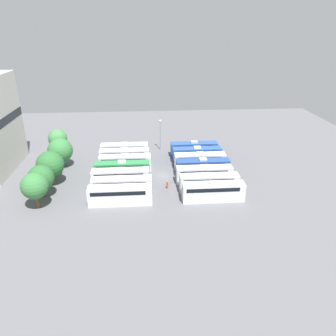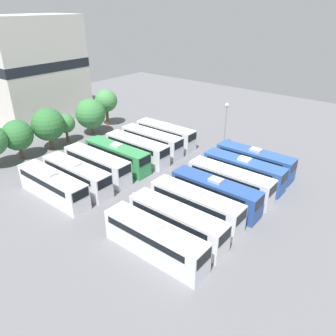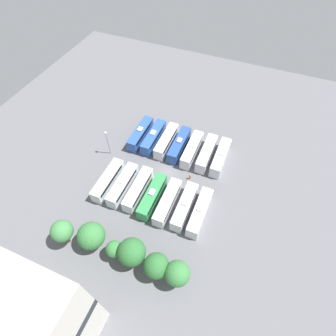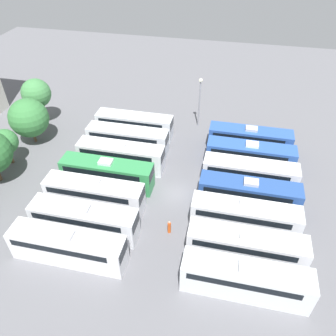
{
  "view_description": "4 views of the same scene",
  "coord_description": "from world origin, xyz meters",
  "px_view_note": "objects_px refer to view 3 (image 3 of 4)",
  "views": [
    {
      "loc": [
        -63.08,
        3.69,
        29.54
      ],
      "look_at": [
        -1.65,
        -0.93,
        2.53
      ],
      "focal_mm": 35.0,
      "sensor_mm": 36.0,
      "label": 1
    },
    {
      "loc": [
        -29.89,
        -25.16,
        22.34
      ],
      "look_at": [
        0.36,
        -0.88,
        2.62
      ],
      "focal_mm": 35.0,
      "sensor_mm": 36.0,
      "label": 2
    },
    {
      "loc": [
        -15.13,
        35.83,
        52.49
      ],
      "look_at": [
        -0.47,
        0.34,
        2.6
      ],
      "focal_mm": 28.0,
      "sensor_mm": 36.0,
      "label": 3
    },
    {
      "loc": [
        -28.3,
        -5.28,
        27.57
      ],
      "look_at": [
        1.54,
        1.3,
        2.63
      ],
      "focal_mm": 35.0,
      "sensor_mm": 36.0,
      "label": 4
    }
  ],
  "objects_px": {
    "bus_3": "(179,145)",
    "bus_9": "(167,202)",
    "worker_person": "(190,177)",
    "tree_4": "(91,236)",
    "bus_12": "(123,185)",
    "tree_2": "(132,252)",
    "tree_0": "(177,273)",
    "bus_8": "(184,206)",
    "light_pole": "(107,139)",
    "bus_7": "(200,212)",
    "bus_4": "(166,141)",
    "bus_10": "(152,196)",
    "bus_13": "(108,180)",
    "tree_1": "(156,266)",
    "bus_5": "(153,137)",
    "bus_0": "(220,157)",
    "bus_2": "(192,150)",
    "tree_5": "(62,231)",
    "depot_building": "(25,311)",
    "bus_6": "(141,134)",
    "bus_1": "(206,153)",
    "tree_3": "(114,249)",
    "bus_11": "(138,189)"
  },
  "relations": [
    {
      "from": "depot_building",
      "to": "tree_0",
      "type": "bearing_deg",
      "value": -140.46
    },
    {
      "from": "bus_4",
      "to": "bus_10",
      "type": "xyz_separation_m",
      "value": [
        -3.66,
        17.01,
        0.0
      ]
    },
    {
      "from": "bus_9",
      "to": "bus_0",
      "type": "bearing_deg",
      "value": -113.24
    },
    {
      "from": "bus_13",
      "to": "bus_12",
      "type": "bearing_deg",
      "value": -177.34
    },
    {
      "from": "tree_1",
      "to": "depot_building",
      "type": "bearing_deg",
      "value": 46.7
    },
    {
      "from": "bus_12",
      "to": "tree_2",
      "type": "height_order",
      "value": "tree_2"
    },
    {
      "from": "worker_person",
      "to": "tree_0",
      "type": "height_order",
      "value": "tree_0"
    },
    {
      "from": "bus_5",
      "to": "tree_2",
      "type": "relative_size",
      "value": 1.62
    },
    {
      "from": "bus_4",
      "to": "bus_5",
      "type": "height_order",
      "value": "same"
    },
    {
      "from": "bus_0",
      "to": "bus_8",
      "type": "height_order",
      "value": "same"
    },
    {
      "from": "tree_4",
      "to": "bus_1",
      "type": "bearing_deg",
      "value": -114.61
    },
    {
      "from": "tree_2",
      "to": "tree_4",
      "type": "xyz_separation_m",
      "value": [
        8.86,
        0.06,
        -0.32
      ]
    },
    {
      "from": "bus_3",
      "to": "bus_9",
      "type": "height_order",
      "value": "same"
    },
    {
      "from": "bus_5",
      "to": "tree_5",
      "type": "distance_m",
      "value": 32.95
    },
    {
      "from": "bus_8",
      "to": "tree_4",
      "type": "height_order",
      "value": "tree_4"
    },
    {
      "from": "tree_1",
      "to": "tree_2",
      "type": "distance_m",
      "value": 5.25
    },
    {
      "from": "bus_2",
      "to": "tree_2",
      "type": "bearing_deg",
      "value": 87.33
    },
    {
      "from": "bus_3",
      "to": "bus_13",
      "type": "bearing_deg",
      "value": 56.08
    },
    {
      "from": "bus_0",
      "to": "bus_10",
      "type": "distance_m",
      "value": 20.34
    },
    {
      "from": "light_pole",
      "to": "tree_4",
      "type": "xyz_separation_m",
      "value": [
        -9.6,
        22.8,
        -1.37
      ]
    },
    {
      "from": "bus_6",
      "to": "bus_11",
      "type": "relative_size",
      "value": 1.0
    },
    {
      "from": "bus_2",
      "to": "tree_5",
      "type": "relative_size",
      "value": 1.57
    },
    {
      "from": "bus_5",
      "to": "tree_0",
      "type": "xyz_separation_m",
      "value": [
        -18.9,
        31.11,
        2.38
      ]
    },
    {
      "from": "bus_1",
      "to": "tree_0",
      "type": "relative_size",
      "value": 1.72
    },
    {
      "from": "bus_4",
      "to": "tree_2",
      "type": "xyz_separation_m",
      "value": [
        -5.88,
        30.83,
        2.41
      ]
    },
    {
      "from": "tree_0",
      "to": "tree_2",
      "type": "relative_size",
      "value": 0.94
    },
    {
      "from": "depot_building",
      "to": "bus_7",
      "type": "bearing_deg",
      "value": -121.09
    },
    {
      "from": "bus_7",
      "to": "tree_4",
      "type": "distance_m",
      "value": 22.84
    },
    {
      "from": "bus_6",
      "to": "tree_4",
      "type": "distance_m",
      "value": 31.1
    },
    {
      "from": "tree_0",
      "to": "tree_4",
      "type": "height_order",
      "value": "tree_4"
    },
    {
      "from": "bus_6",
      "to": "bus_7",
      "type": "xyz_separation_m",
      "value": [
        -22.35,
        16.58,
        0.0
      ]
    },
    {
      "from": "light_pole",
      "to": "bus_7",
      "type": "bearing_deg",
      "value": 162.44
    },
    {
      "from": "tree_0",
      "to": "bus_10",
      "type": "bearing_deg",
      "value": -50.88
    },
    {
      "from": "bus_5",
      "to": "tree_5",
      "type": "xyz_separation_m",
      "value": [
        4.57,
        32.48,
        3.08
      ]
    },
    {
      "from": "tree_0",
      "to": "tree_3",
      "type": "distance_m",
      "value": 12.9
    },
    {
      "from": "bus_1",
      "to": "bus_8",
      "type": "xyz_separation_m",
      "value": [
        -0.14,
        16.61,
        0.0
      ]
    },
    {
      "from": "bus_7",
      "to": "tree_1",
      "type": "bearing_deg",
      "value": 75.45
    },
    {
      "from": "bus_4",
      "to": "worker_person",
      "type": "bearing_deg",
      "value": 140.27
    },
    {
      "from": "bus_10",
      "to": "tree_2",
      "type": "relative_size",
      "value": 1.62
    },
    {
      "from": "bus_8",
      "to": "tree_2",
      "type": "bearing_deg",
      "value": 69.07
    },
    {
      "from": "bus_3",
      "to": "worker_person",
      "type": "relative_size",
      "value": 6.75
    },
    {
      "from": "bus_7",
      "to": "bus_9",
      "type": "xyz_separation_m",
      "value": [
        7.41,
        0.34,
        0.0
      ]
    },
    {
      "from": "tree_1",
      "to": "tree_2",
      "type": "relative_size",
      "value": 0.9
    },
    {
      "from": "worker_person",
      "to": "tree_4",
      "type": "bearing_deg",
      "value": 61.36
    },
    {
      "from": "bus_2",
      "to": "bus_3",
      "type": "distance_m",
      "value": 3.65
    },
    {
      "from": "tree_3",
      "to": "tree_5",
      "type": "distance_m",
      "value": 10.78
    },
    {
      "from": "bus_3",
      "to": "light_pole",
      "type": "xyz_separation_m",
      "value": [
        16.24,
        8.1,
        3.46
      ]
    },
    {
      "from": "tree_2",
      "to": "bus_7",
      "type": "bearing_deg",
      "value": -122.56
    },
    {
      "from": "tree_3",
      "to": "tree_4",
      "type": "bearing_deg",
      "value": -4.8
    },
    {
      "from": "bus_6",
      "to": "bus_7",
      "type": "bearing_deg",
      "value": 143.43
    }
  ]
}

